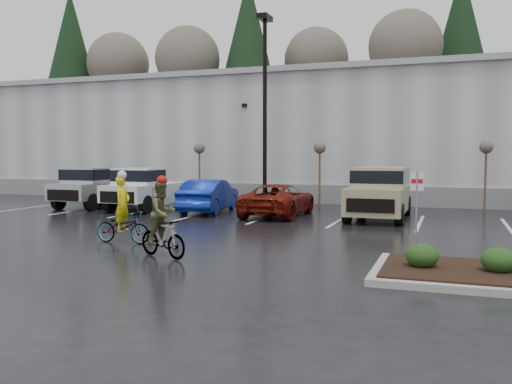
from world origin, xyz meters
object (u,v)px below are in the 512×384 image
(fire_lane_sign, at_px, (417,204))
(pickup_silver, at_px, (98,187))
(pickup_white, at_px, (149,188))
(cyclist_hivis, at_px, (123,220))
(car_red, at_px, (278,200))
(suv_tan, at_px, (379,193))
(sapling_west, at_px, (199,151))
(cyclist_olive, at_px, (163,227))
(sapling_east, at_px, (486,151))
(car_blue, at_px, (209,196))
(lamppost, at_px, (265,90))
(sapling_mid, at_px, (320,151))

(fire_lane_sign, relative_size, pickup_silver, 0.42)
(pickup_white, xyz_separation_m, cyclist_hivis, (4.38, -8.76, -0.32))
(car_red, bearing_deg, suv_tan, -175.04)
(sapling_west, height_order, suv_tan, sapling_west)
(cyclist_olive, bearing_deg, sapling_west, 43.01)
(fire_lane_sign, bearing_deg, car_red, 125.72)
(pickup_silver, xyz_separation_m, cyclist_olive, (9.50, -10.47, -0.21))
(sapling_west, height_order, sapling_east, same)
(pickup_silver, bearing_deg, car_blue, -4.45)
(fire_lane_sign, relative_size, cyclist_hivis, 1.04)
(pickup_silver, distance_m, cyclist_olive, 14.14)
(lamppost, relative_size, sapling_east, 2.88)
(lamppost, height_order, cyclist_olive, lamppost)
(sapling_east, xyz_separation_m, car_blue, (-11.51, -4.18, -1.99))
(lamppost, xyz_separation_m, sapling_west, (-4.00, 1.00, -2.96))
(sapling_east, bearing_deg, lamppost, -174.29)
(car_blue, bearing_deg, fire_lane_sign, 130.70)
(cyclist_olive, bearing_deg, suv_tan, -1.18)
(lamppost, relative_size, cyclist_hivis, 4.37)
(sapling_west, distance_m, suv_tan, 10.81)
(sapling_west, relative_size, sapling_mid, 1.00)
(fire_lane_sign, bearing_deg, pickup_silver, 149.59)
(cyclist_hivis, bearing_deg, sapling_east, -39.84)
(suv_tan, distance_m, cyclist_hivis, 10.61)
(pickup_white, xyz_separation_m, car_red, (6.54, -0.57, -0.31))
(car_blue, distance_m, suv_tan, 7.39)
(lamppost, bearing_deg, sapling_west, 165.96)
(cyclist_olive, bearing_deg, fire_lane_sign, -56.38)
(fire_lane_sign, height_order, cyclist_hivis, fire_lane_sign)
(sapling_mid, height_order, pickup_silver, sapling_mid)
(sapling_east, bearing_deg, pickup_silver, -168.19)
(fire_lane_sign, distance_m, suv_tan, 8.96)
(car_blue, relative_size, suv_tan, 0.87)
(car_red, bearing_deg, cyclist_olive, 90.26)
(fire_lane_sign, distance_m, pickup_silver, 17.98)
(car_red, bearing_deg, car_blue, -3.92)
(sapling_west, xyz_separation_m, suv_tan, (9.87, -4.06, -1.70))
(lamppost, distance_m, car_red, 6.32)
(sapling_mid, relative_size, cyclist_hivis, 1.52)
(pickup_silver, bearing_deg, lamppost, 19.33)
(car_blue, height_order, car_red, car_blue)
(sapling_mid, xyz_separation_m, cyclist_hivis, (-2.90, -12.61, -2.07))
(car_blue, distance_m, cyclist_olive, 10.52)
(fire_lane_sign, xyz_separation_m, cyclist_olive, (-6.00, -1.37, -0.64))
(sapling_west, height_order, pickup_silver, sapling_west)
(fire_lane_sign, bearing_deg, lamppost, 123.46)
(lamppost, distance_m, pickup_silver, 9.42)
(pickup_silver, xyz_separation_m, car_red, (9.47, -0.71, -0.31))
(sapling_west, distance_m, car_red, 7.55)
(pickup_silver, xyz_separation_m, car_blue, (6.19, -0.48, -0.25))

